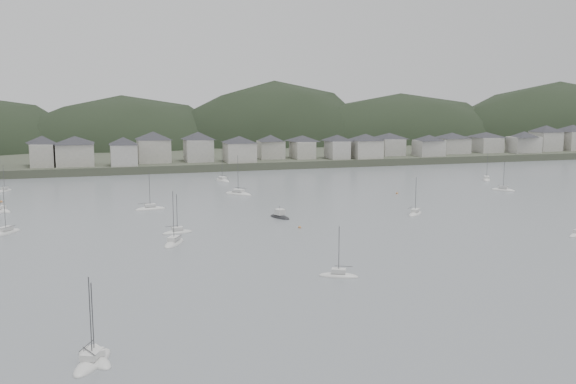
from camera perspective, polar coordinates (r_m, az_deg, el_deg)
name	(u,v)px	position (r m, az deg, el deg)	size (l,w,h in m)	color
ground	(442,313)	(92.56, 13.53, -10.47)	(900.00, 900.00, 0.00)	slate
far_shore_land	(180,144)	(374.15, -9.64, 4.21)	(900.00, 250.00, 3.00)	#383D2D
forested_ridge	(195,171)	(350.75, -8.29, 1.85)	(851.55, 103.94, 102.57)	black
waterfront_town	(329,144)	(276.49, 3.69, 4.26)	(451.48, 28.46, 12.92)	#A19E93
moored_fleet	(198,228)	(146.26, -7.98, -3.15)	(225.60, 161.88, 13.08)	silver
motor_launch_far	(280,216)	(157.14, -0.74, -2.20)	(4.92, 7.25, 3.65)	black
mooring_buoys	(323,228)	(144.47, 3.18, -3.24)	(182.00, 139.81, 0.70)	#C77D42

